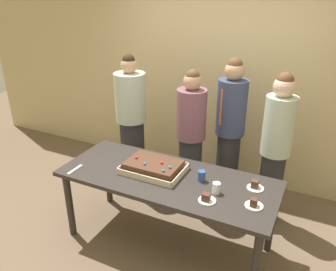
{
  "coord_description": "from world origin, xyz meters",
  "views": [
    {
      "loc": [
        1.21,
        -2.44,
        2.41
      ],
      "look_at": [
        -0.06,
        0.15,
        1.12
      ],
      "focal_mm": 35.98,
      "sensor_mm": 36.0,
      "label": 1
    }
  ],
  "objects": [
    {
      "name": "drink_cup_middle",
      "position": [
        0.31,
        0.08,
        0.82
      ],
      "size": [
        0.07,
        0.07,
        0.1
      ],
      "primitive_type": "cylinder",
      "color": "#2D5199",
      "rests_on": "party_table"
    },
    {
      "name": "plated_slice_near_right",
      "position": [
        0.47,
        -0.21,
        0.79
      ],
      "size": [
        0.15,
        0.15,
        0.07
      ],
      "color": "white",
      "rests_on": "party_table"
    },
    {
      "name": "cake_server_utensil",
      "position": [
        -0.86,
        -0.28,
        0.77
      ],
      "size": [
        0.03,
        0.2,
        0.01
      ],
      "primitive_type": "cube",
      "color": "silver",
      "rests_on": "party_table"
    },
    {
      "name": "person_green_shirt_behind",
      "position": [
        -0.9,
        0.82,
        0.87
      ],
      "size": [
        0.38,
        0.38,
        1.7
      ],
      "rotation": [
        0.0,
        0.0,
        -0.82
      ],
      "color": "#28282D",
      "rests_on": "ground_plane"
    },
    {
      "name": "interior_back_panel",
      "position": [
        0.0,
        1.6,
        1.5
      ],
      "size": [
        8.0,
        0.12,
        3.0
      ],
      "primitive_type": "cube",
      "color": "#CCB784",
      "rests_on": "ground_plane"
    },
    {
      "name": "party_table",
      "position": [
        0.0,
        0.0,
        0.68
      ],
      "size": [
        2.05,
        0.82,
        0.77
      ],
      "color": "#2D2826",
      "rests_on": "ground_plane"
    },
    {
      "name": "sheet_cake",
      "position": [
        -0.16,
        0.03,
        0.82
      ],
      "size": [
        0.58,
        0.41,
        0.12
      ],
      "color": "beige",
      "rests_on": "party_table"
    },
    {
      "name": "plated_slice_near_left",
      "position": [
        0.78,
        0.17,
        0.8
      ],
      "size": [
        0.15,
        0.15,
        0.08
      ],
      "color": "white",
      "rests_on": "party_table"
    },
    {
      "name": "person_striped_tie_right",
      "position": [
        -0.07,
        0.73,
        0.85
      ],
      "size": [
        0.32,
        0.32,
        1.63
      ],
      "rotation": [
        0.0,
        0.0,
        -1.71
      ],
      "color": "#28282D",
      "rests_on": "ground_plane"
    },
    {
      "name": "drink_cup_nearest",
      "position": [
        0.5,
        -0.06,
        0.82
      ],
      "size": [
        0.07,
        0.07,
        0.1
      ],
      "primitive_type": "cylinder",
      "color": "white",
      "rests_on": "party_table"
    },
    {
      "name": "person_serving_front",
      "position": [
        0.83,
        0.83,
        0.89
      ],
      "size": [
        0.31,
        0.31,
        1.67
      ],
      "rotation": [
        0.0,
        0.0,
        -2.47
      ],
      "color": "#28282D",
      "rests_on": "ground_plane"
    },
    {
      "name": "plated_slice_far_left",
      "position": [
        0.84,
        -0.11,
        0.79
      ],
      "size": [
        0.15,
        0.15,
        0.08
      ],
      "color": "white",
      "rests_on": "party_table"
    },
    {
      "name": "person_far_right_suit",
      "position": [
        0.29,
        1.01,
        0.91
      ],
      "size": [
        0.33,
        0.33,
        1.73
      ],
      "rotation": [
        0.0,
        0.0,
        -2.0
      ],
      "color": "#28282D",
      "rests_on": "ground_plane"
    },
    {
      "name": "ground_plane",
      "position": [
        0.0,
        0.0,
        0.0
      ],
      "size": [
        12.0,
        12.0,
        0.0
      ],
      "primitive_type": "plane",
      "color": "brown"
    }
  ]
}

